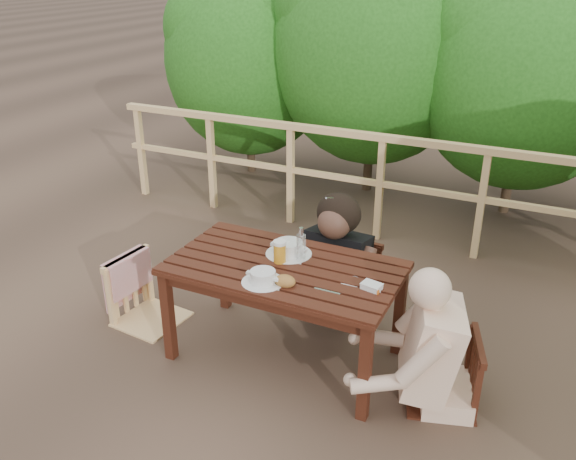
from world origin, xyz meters
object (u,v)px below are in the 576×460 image
at_px(chair_right, 447,342).
at_px(soup_near, 263,277).
at_px(bottle, 301,245).
at_px(table, 285,312).
at_px(soup_far, 289,249).
at_px(chair_left, 146,266).
at_px(chair_far, 346,252).
at_px(diner_right, 459,297).
at_px(beer_glass, 280,252).
at_px(woman, 349,215).
at_px(butter_tub, 372,287).
at_px(bread_roll, 285,281).

height_order(chair_right, soup_near, chair_right).
xyz_separation_m(soup_near, bottle, (0.09, 0.34, 0.08)).
relative_size(table, soup_far, 4.80).
bearing_deg(chair_left, soup_near, -95.16).
distance_m(chair_far, diner_right, 1.27).
bearing_deg(chair_right, soup_near, -93.61).
height_order(chair_far, beer_glass, chair_far).
bearing_deg(soup_far, woman, 75.73).
relative_size(soup_near, bottle, 1.06).
bearing_deg(diner_right, soup_near, 86.05).
bearing_deg(table, chair_left, -177.31).
height_order(soup_far, beer_glass, beer_glass).
xyz_separation_m(table, beer_glass, (-0.05, 0.02, 0.41)).
bearing_deg(chair_far, beer_glass, -98.46).
bearing_deg(soup_near, butter_tub, 17.91).
height_order(soup_far, bread_roll, soup_far).
relative_size(soup_near, bread_roll, 2.04).
bearing_deg(bread_roll, butter_tub, 19.78).
height_order(diner_right, bottle, diner_right).
bearing_deg(bread_roll, bottle, 97.51).
height_order(diner_right, soup_far, diner_right).
relative_size(chair_right, bread_roll, 6.55).
bearing_deg(chair_left, woman, -48.43).
bearing_deg(beer_glass, bread_roll, -57.51).
xyz_separation_m(chair_far, butter_tub, (0.46, -0.84, 0.26)).
relative_size(table, diner_right, 0.99).
xyz_separation_m(chair_left, chair_right, (2.10, 0.05, -0.04)).
height_order(table, soup_far, soup_far).
distance_m(chair_far, chair_right, 1.21).
xyz_separation_m(chair_left, beer_glass, (1.02, 0.07, 0.30)).
distance_m(chair_left, soup_far, 1.07).
bearing_deg(chair_right, beer_glass, -107.95).
height_order(chair_far, woman, woman).
bearing_deg(soup_far, soup_near, -87.33).
distance_m(chair_left, woman, 1.49).
bearing_deg(chair_right, diner_right, 73.54).
xyz_separation_m(chair_left, butter_tub, (1.65, -0.00, 0.24)).
bearing_deg(chair_left, chair_far, -49.06).
height_order(woman, bread_roll, woman).
bearing_deg(chair_right, bread_roll, -93.34).
distance_m(chair_left, bottle, 1.19).
bearing_deg(soup_near, chair_far, 81.75).
height_order(chair_right, bottle, bottle).
bearing_deg(butter_tub, chair_left, -168.82).
xyz_separation_m(chair_far, woman, (0.00, 0.02, 0.29)).
relative_size(table, bread_roll, 11.40).
bearing_deg(soup_near, bottle, 74.80).
relative_size(chair_far, soup_near, 3.38).
xyz_separation_m(chair_right, bottle, (-0.97, 0.10, 0.37)).
xyz_separation_m(table, butter_tub, (0.58, -0.05, 0.36)).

